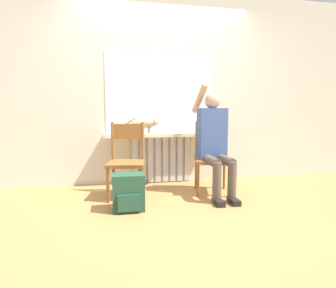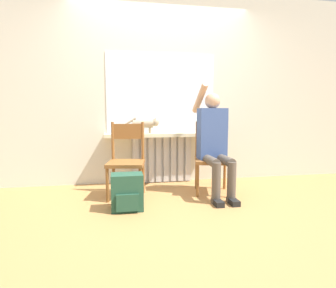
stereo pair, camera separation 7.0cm
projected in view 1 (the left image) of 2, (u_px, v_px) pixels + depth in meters
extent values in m
plane|color=#B27F47|center=(180.00, 208.00, 2.97)|extent=(12.00, 12.00, 0.00)
cube|color=beige|center=(160.00, 88.00, 4.01)|extent=(7.00, 0.06, 2.70)
cube|color=silver|center=(161.00, 159.00, 4.07)|extent=(0.86, 0.05, 0.67)
cube|color=silver|center=(135.00, 160.00, 3.95)|extent=(0.08, 0.03, 0.65)
cube|color=silver|center=(143.00, 160.00, 3.97)|extent=(0.08, 0.03, 0.65)
cube|color=silver|center=(150.00, 160.00, 3.99)|extent=(0.08, 0.03, 0.65)
cube|color=silver|center=(158.00, 160.00, 4.01)|extent=(0.08, 0.03, 0.65)
cube|color=silver|center=(165.00, 159.00, 4.03)|extent=(0.08, 0.03, 0.65)
cube|color=silver|center=(173.00, 159.00, 4.05)|extent=(0.08, 0.03, 0.65)
cube|color=silver|center=(180.00, 159.00, 4.07)|extent=(0.08, 0.03, 0.65)
cube|color=silver|center=(187.00, 159.00, 4.10)|extent=(0.08, 0.03, 0.65)
cube|color=beige|center=(162.00, 135.00, 3.93)|extent=(1.61, 0.27, 0.05)
cube|color=white|center=(161.00, 93.00, 3.99)|extent=(1.54, 0.01, 1.11)
cube|color=brown|center=(126.00, 164.00, 3.31)|extent=(0.49, 0.49, 0.04)
cylinder|color=brown|center=(108.00, 186.00, 3.14)|extent=(0.04, 0.04, 0.39)
cylinder|color=brown|center=(141.00, 185.00, 3.15)|extent=(0.04, 0.04, 0.39)
cylinder|color=brown|center=(114.00, 178.00, 3.51)|extent=(0.04, 0.04, 0.39)
cylinder|color=brown|center=(143.00, 178.00, 3.52)|extent=(0.04, 0.04, 0.39)
cylinder|color=brown|center=(113.00, 141.00, 3.46)|extent=(0.04, 0.04, 0.46)
cylinder|color=brown|center=(143.00, 141.00, 3.47)|extent=(0.04, 0.04, 0.46)
cube|color=brown|center=(128.00, 131.00, 3.45)|extent=(0.38, 0.09, 0.19)
cube|color=brown|center=(212.00, 160.00, 3.51)|extent=(0.51, 0.51, 0.04)
cylinder|color=brown|center=(198.00, 181.00, 3.36)|extent=(0.04, 0.04, 0.39)
cylinder|color=brown|center=(229.00, 181.00, 3.34)|extent=(0.04, 0.04, 0.39)
cylinder|color=brown|center=(196.00, 174.00, 3.73)|extent=(0.04, 0.04, 0.39)
cylinder|color=brown|center=(224.00, 174.00, 3.71)|extent=(0.04, 0.04, 0.39)
cylinder|color=brown|center=(197.00, 139.00, 3.68)|extent=(0.04, 0.04, 0.46)
cylinder|color=brown|center=(225.00, 139.00, 3.66)|extent=(0.04, 0.04, 0.46)
cube|color=brown|center=(211.00, 130.00, 3.65)|extent=(0.37, 0.11, 0.19)
cylinder|color=brown|center=(211.00, 161.00, 3.30)|extent=(0.11, 0.43, 0.11)
cylinder|color=brown|center=(225.00, 160.00, 3.34)|extent=(0.11, 0.43, 0.11)
cylinder|color=brown|center=(217.00, 183.00, 3.12)|extent=(0.10, 0.10, 0.46)
cylinder|color=brown|center=(232.00, 182.00, 3.15)|extent=(0.10, 0.10, 0.46)
cube|color=black|center=(218.00, 202.00, 3.08)|extent=(0.09, 0.20, 0.06)
cube|color=black|center=(234.00, 201.00, 3.11)|extent=(0.09, 0.20, 0.06)
cube|color=#3D5693|center=(212.00, 134.00, 3.49)|extent=(0.34, 0.20, 0.63)
sphere|color=tan|center=(212.00, 101.00, 3.45)|extent=(0.19, 0.19, 0.19)
cylinder|color=tan|center=(200.00, 98.00, 3.55)|extent=(0.08, 0.50, 0.38)
cylinder|color=#3D5693|center=(225.00, 136.00, 3.49)|extent=(0.08, 0.08, 0.51)
cylinder|color=#9E896B|center=(142.00, 124.00, 3.85)|extent=(0.28, 0.11, 0.11)
sphere|color=#9E896B|center=(155.00, 123.00, 3.89)|extent=(0.11, 0.11, 0.11)
cone|color=#9E896B|center=(155.00, 119.00, 3.85)|extent=(0.04, 0.04, 0.04)
cone|color=#9E896B|center=(154.00, 119.00, 3.91)|extent=(0.04, 0.04, 0.04)
cylinder|color=#9E896B|center=(150.00, 131.00, 3.86)|extent=(0.03, 0.03, 0.08)
cylinder|color=#9E896B|center=(149.00, 130.00, 3.91)|extent=(0.03, 0.03, 0.08)
cylinder|color=#9E896B|center=(135.00, 131.00, 3.82)|extent=(0.03, 0.03, 0.08)
cylinder|color=#9E896B|center=(135.00, 131.00, 3.87)|extent=(0.03, 0.03, 0.08)
cylinder|color=#9E896B|center=(129.00, 122.00, 3.82)|extent=(0.18, 0.03, 0.12)
cube|color=#234C38|center=(128.00, 192.00, 2.91)|extent=(0.33, 0.22, 0.38)
cube|color=#234C38|center=(129.00, 203.00, 2.79)|extent=(0.23, 0.03, 0.17)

